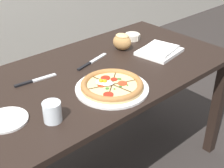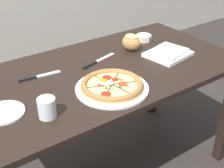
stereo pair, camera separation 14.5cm
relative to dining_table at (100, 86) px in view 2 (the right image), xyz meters
name	(u,v)px [view 2 (the right image)]	position (x,y,z in m)	size (l,w,h in m)	color
dining_table	(100,86)	(0.00, 0.00, 0.00)	(1.55, 0.79, 0.74)	black
pizza	(112,86)	(-0.06, -0.20, 0.12)	(0.35, 0.35, 0.05)	white
ramekin_bowl	(144,38)	(0.46, 0.18, 0.12)	(0.10, 0.10, 0.04)	silver
napkin_folded	(168,53)	(0.43, -0.07, 0.11)	(0.27, 0.24, 0.04)	white
bread_piece_mid	(131,42)	(0.30, 0.11, 0.15)	(0.12, 0.14, 0.10)	#B27F47
knife_main	(39,76)	(-0.28, 0.12, 0.10)	(0.22, 0.04, 0.01)	silver
knife_spare	(98,61)	(0.06, 0.10, 0.10)	(0.25, 0.08, 0.01)	silver
water_glass	(47,109)	(-0.40, -0.22, 0.13)	(0.08, 0.08, 0.09)	white
side_saucer	(4,112)	(-0.54, -0.09, 0.10)	(0.18, 0.18, 0.01)	white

